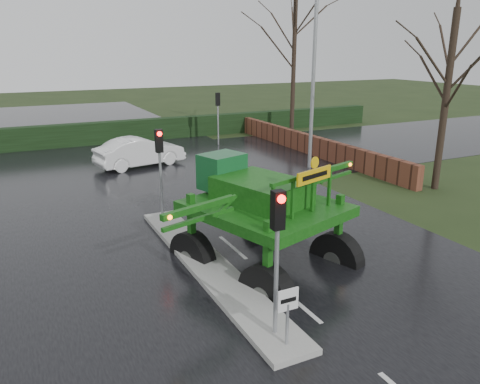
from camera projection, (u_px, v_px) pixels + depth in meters
name	position (u px, v px, depth m)	size (l,w,h in m)	color
ground	(299.00, 305.00, 12.06)	(140.00, 140.00, 0.00)	black
road_main	(174.00, 198.00, 20.63)	(14.00, 80.00, 0.02)	black
road_cross	(140.00, 168.00, 25.78)	(80.00, 12.00, 0.02)	black
median_island	(208.00, 265.00, 14.06)	(1.20, 10.00, 0.16)	gray
hedge_row	(109.00, 132.00, 32.42)	(44.00, 0.90, 1.50)	black
brick_wall	(300.00, 142.00, 30.03)	(0.40, 20.00, 1.20)	#592D1E
keep_left_sign	(288.00, 308.00, 9.91)	(0.50, 0.07, 1.35)	gray
traffic_signal_near	(278.00, 233.00, 9.88)	(0.26, 0.33, 3.52)	gray
traffic_signal_mid	(160.00, 155.00, 17.17)	(0.26, 0.33, 3.52)	gray
traffic_signal_far	(218.00, 107.00, 31.20)	(0.26, 0.33, 3.52)	gray
street_light_right	(309.00, 55.00, 24.04)	(3.85, 0.30, 10.00)	gray
tree_right_near	(449.00, 75.00, 20.53)	(5.60, 5.60, 9.64)	black
tree_right_far	(294.00, 46.00, 33.64)	(7.00, 7.00, 12.05)	black
crop_sprayer	(262.00, 219.00, 12.04)	(7.64, 5.85, 4.46)	black
white_sedan	(141.00, 166.00, 26.20)	(1.71, 4.91, 1.62)	white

